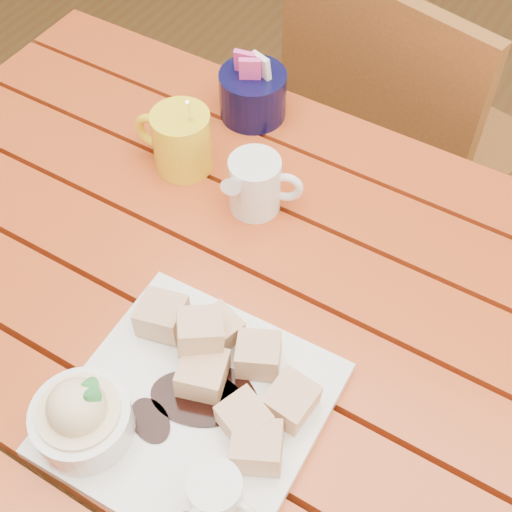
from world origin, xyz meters
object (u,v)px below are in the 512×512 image
Objects in this scene: dessert_plate at (170,407)px; coffee_mug_left at (180,140)px; chair_far at (394,141)px; table at (243,354)px.

coffee_mug_left is at bearing 122.94° from dessert_plate.
dessert_plate is at bearing 106.23° from chair_far.
dessert_plate is (0.01, -0.16, 0.14)m from table.
chair_far is at bearing 94.16° from table.
coffee_mug_left is 0.16× the size of chair_far.
coffee_mug_left is at bearing 83.95° from chair_far.
chair_far is at bearing 66.33° from coffee_mug_left.
coffee_mug_left reaches higher than chair_far.
dessert_plate is 2.01× the size of coffee_mug_left.
chair_far reaches higher than table.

